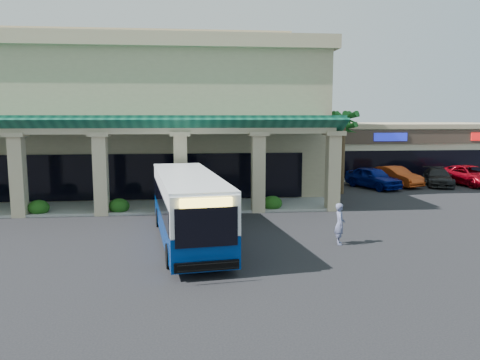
{
  "coord_description": "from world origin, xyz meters",
  "views": [
    {
      "loc": [
        -2.33,
        -21.72,
        5.64
      ],
      "look_at": [
        0.22,
        3.16,
        2.2
      ],
      "focal_mm": 35.0,
      "sensor_mm": 36.0,
      "label": 1
    }
  ],
  "objects": [
    {
      "name": "ground",
      "position": [
        0.0,
        0.0,
        0.0
      ],
      "size": [
        110.0,
        110.0,
        0.0
      ],
      "primitive_type": "plane",
      "color": "black"
    },
    {
      "name": "car_gray",
      "position": [
        20.28,
        14.08,
        0.8
      ],
      "size": [
        3.6,
        6.12,
        1.6
      ],
      "primitive_type": "imported",
      "rotation": [
        0.0,
        0.0,
        0.17
      ],
      "color": "maroon",
      "rests_on": "ground"
    },
    {
      "name": "main_building",
      "position": [
        -8.0,
        16.0,
        5.67
      ],
      "size": [
        30.8,
        14.8,
        11.35
      ],
      "primitive_type": null,
      "color": "tan",
      "rests_on": "ground"
    },
    {
      "name": "transit_bus",
      "position": [
        -2.55,
        -1.0,
        1.52
      ],
      "size": [
        3.9,
        11.15,
        3.05
      ],
      "primitive_type": null,
      "rotation": [
        0.0,
        0.0,
        0.13
      ],
      "color": "navy",
      "rests_on": "ground"
    },
    {
      "name": "car_white",
      "position": [
        13.96,
        14.29,
        0.79
      ],
      "size": [
        3.33,
        5.08,
        1.58
      ],
      "primitive_type": "imported",
      "rotation": [
        0.0,
        0.0,
        0.38
      ],
      "color": "#A43810",
      "rests_on": "ground"
    },
    {
      "name": "strip_mall",
      "position": [
        18.0,
        24.0,
        2.45
      ],
      "size": [
        22.5,
        12.5,
        4.9
      ],
      "primitive_type": null,
      "color": "beige",
      "rests_on": "ground"
    },
    {
      "name": "palm_1",
      "position": [
        9.5,
        14.0,
        2.9
      ],
      "size": [
        2.4,
        2.4,
        5.8
      ],
      "primitive_type": null,
      "color": "#16551B",
      "rests_on": "ground"
    },
    {
      "name": "palm_0",
      "position": [
        8.5,
        11.0,
        3.3
      ],
      "size": [
        2.4,
        2.4,
        6.6
      ],
      "primitive_type": null,
      "color": "#16551B",
      "rests_on": "ground"
    },
    {
      "name": "car_silver",
      "position": [
        11.76,
        13.34,
        0.84
      ],
      "size": [
        3.7,
        5.31,
        1.68
      ],
      "primitive_type": "imported",
      "rotation": [
        0.0,
        0.0,
        0.39
      ],
      "color": "#051067",
      "rests_on": "ground"
    },
    {
      "name": "car_red",
      "position": [
        17.52,
        14.11,
        0.7
      ],
      "size": [
        3.42,
        5.22,
        1.41
      ],
      "primitive_type": "imported",
      "rotation": [
        0.0,
        0.0,
        -0.33
      ],
      "color": "black",
      "rests_on": "ground"
    },
    {
      "name": "arcade",
      "position": [
        -8.0,
        6.8,
        2.85
      ],
      "size": [
        30.0,
        6.2,
        5.7
      ],
      "primitive_type": null,
      "color": "#0B4634",
      "rests_on": "ground"
    },
    {
      "name": "pedestrian",
      "position": [
        4.1,
        -2.12,
        0.92
      ],
      "size": [
        0.54,
        0.73,
        1.83
      ],
      "primitive_type": "imported",
      "rotation": [
        0.0,
        0.0,
        1.41
      ],
      "color": "slate",
      "rests_on": "ground"
    },
    {
      "name": "broadleaf_tree",
      "position": [
        7.5,
        19.0,
        2.41
      ],
      "size": [
        2.6,
        2.6,
        4.81
      ],
      "primitive_type": null,
      "color": "#15400E",
      "rests_on": "ground"
    }
  ]
}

